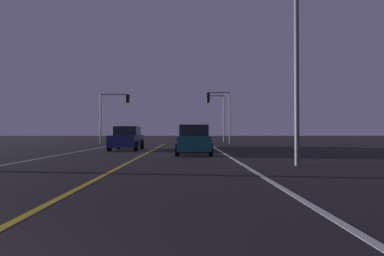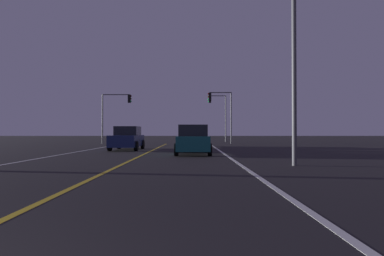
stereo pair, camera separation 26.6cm
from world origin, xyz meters
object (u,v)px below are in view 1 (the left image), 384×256
object	(u,v)px
car_ahead_far	(192,138)
traffic_light_near_right	(219,106)
car_lead_same_lane	(194,140)
street_lamp_right_near	(284,35)
traffic_light_near_left	(115,107)
car_oncoming	(127,138)
traffic_light_far_right	(216,108)

from	to	relation	value
car_ahead_far	traffic_light_near_right	bearing A→B (deg)	-20.05
car_lead_same_lane	street_lamp_right_near	distance (m)	8.12
traffic_light_near_right	car_ahead_far	bearing A→B (deg)	69.95
car_ahead_far	traffic_light_near_left	xyz separation A→B (m)	(-8.46, 8.31, 3.25)
car_oncoming	car_ahead_far	bearing A→B (deg)	124.74
car_oncoming	car_ahead_far	size ratio (longest dim) A/B	1.00
traffic_light_near_right	traffic_light_far_right	size ratio (longest dim) A/B	0.95
traffic_light_near_right	street_lamp_right_near	distance (m)	22.04
car_lead_same_lane	traffic_light_near_right	world-z (taller)	traffic_light_near_right
car_ahead_far	traffic_light_near_right	xyz separation A→B (m)	(3.03, 8.31, 3.37)
traffic_light_near_right	street_lamp_right_near	bearing A→B (deg)	90.89
car_lead_same_lane	traffic_light_near_right	bearing A→B (deg)	-10.90
car_lead_same_lane	traffic_light_far_right	bearing A→B (deg)	-8.63
street_lamp_right_near	traffic_light_near_left	bearing A→B (deg)	-61.74
car_lead_same_lane	car_ahead_far	xyz separation A→B (m)	(0.04, 7.67, 0.00)
traffic_light_far_right	traffic_light_near_right	bearing A→B (deg)	88.08
traffic_light_near_left	car_oncoming	bearing A→B (deg)	-72.45
traffic_light_near_right	traffic_light_near_left	xyz separation A→B (m)	(-11.49, -0.00, -0.12)
car_oncoming	car_lead_same_lane	bearing A→B (deg)	47.42
car_oncoming	traffic_light_far_right	bearing A→B (deg)	154.97
car_lead_same_lane	car_ahead_far	size ratio (longest dim) A/B	1.00
car_lead_same_lane	street_lamp_right_near	bearing A→B (deg)	-150.47
traffic_light_near_left	car_ahead_far	bearing A→B (deg)	-44.51
car_ahead_far	traffic_light_near_right	world-z (taller)	traffic_light_near_right
street_lamp_right_near	car_ahead_far	bearing A→B (deg)	-76.16
car_oncoming	traffic_light_far_right	size ratio (longest dim) A/B	0.72
traffic_light_far_right	street_lamp_right_near	xyz separation A→B (m)	(0.16, -27.52, 0.67)
car_ahead_far	street_lamp_right_near	world-z (taller)	street_lamp_right_near
car_lead_same_lane	traffic_light_near_right	xyz separation A→B (m)	(3.08, 15.98, 3.37)
traffic_light_near_left	car_lead_same_lane	bearing A→B (deg)	-62.23
car_oncoming	car_ahead_far	xyz separation A→B (m)	(4.78, 3.32, 0.00)
car_ahead_far	traffic_light_far_right	bearing A→B (deg)	-13.12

